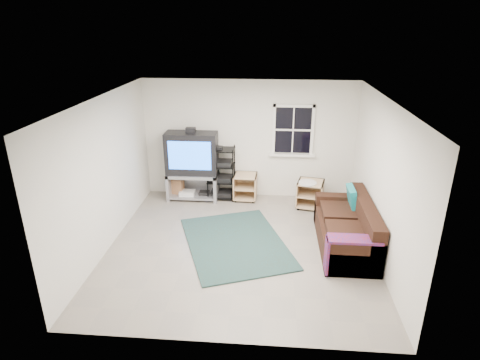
# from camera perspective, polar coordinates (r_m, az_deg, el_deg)

# --- Properties ---
(room) EXTENTS (4.60, 4.62, 4.60)m
(room) POSITION_cam_1_polar(r_m,az_deg,el_deg) (8.72, 7.53, 6.59)
(room) COLOR gray
(room) RESTS_ON ground
(tv_unit) EXTENTS (1.11, 0.55, 1.63)m
(tv_unit) POSITION_cam_1_polar(r_m,az_deg,el_deg) (8.79, -6.82, 2.78)
(tv_unit) COLOR gray
(tv_unit) RESTS_ON ground
(av_rack) EXTENTS (0.60, 0.43, 1.19)m
(av_rack) POSITION_cam_1_polar(r_m,az_deg,el_deg) (8.88, -2.69, 0.52)
(av_rack) COLOR black
(av_rack) RESTS_ON ground
(side_table_left) EXTENTS (0.51, 0.51, 0.58)m
(side_table_left) POSITION_cam_1_polar(r_m,az_deg,el_deg) (8.92, 0.79, -0.80)
(side_table_left) COLOR tan
(side_table_left) RESTS_ON ground
(side_table_right) EXTENTS (0.63, 0.63, 0.61)m
(side_table_right) POSITION_cam_1_polar(r_m,az_deg,el_deg) (8.64, 9.94, -1.68)
(side_table_right) COLOR tan
(side_table_right) RESTS_ON ground
(sofa) EXTENTS (0.88, 1.99, 0.91)m
(sofa) POSITION_cam_1_polar(r_m,az_deg,el_deg) (7.31, 15.05, -6.86)
(sofa) COLOR black
(sofa) RESTS_ON ground
(shag_rug) EXTENTS (2.34, 2.70, 0.03)m
(shag_rug) POSITION_cam_1_polar(r_m,az_deg,el_deg) (7.29, -0.64, -8.88)
(shag_rug) COLOR black
(shag_rug) RESTS_ON ground
(paper_bag) EXTENTS (0.34, 0.24, 0.44)m
(paper_bag) POSITION_cam_1_polar(r_m,az_deg,el_deg) (9.14, -9.01, -1.09)
(paper_bag) COLOR #936142
(paper_bag) RESTS_ON ground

